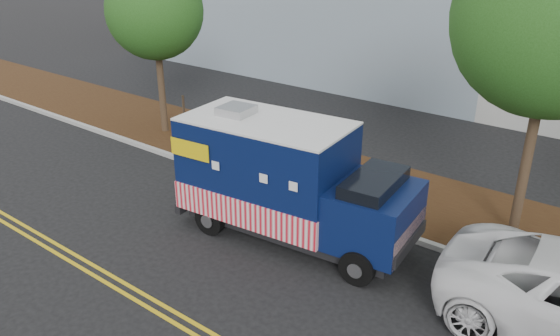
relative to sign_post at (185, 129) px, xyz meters
The scene contains 9 objects.
ground 5.09m from the sign_post, 18.90° to the right, with size 120.00×120.00×0.00m, color black.
curb 4.82m from the sign_post, ahead, with size 120.00×0.18×0.15m, color #9E9E99.
mulch_strip 5.17m from the sign_post, 22.08° to the left, with size 120.00×4.00×0.15m, color black.
centerline_near 7.74m from the sign_post, 52.29° to the right, with size 120.00×0.10×0.01m, color gold.
centerline_far 7.94m from the sign_post, 53.40° to the right, with size 120.00×0.10×0.01m, color gold.
tree_a 4.70m from the sign_post, 153.16° to the left, with size 3.59×3.59×6.61m.
tree_c 11.83m from the sign_post, ahead, with size 4.64×4.64×8.08m.
sign_post is the anchor object (origin of this frame).
food_truck 6.14m from the sign_post, 18.42° to the right, with size 6.56×2.98×3.36m.
Camera 1 is at (8.89, -10.62, 7.62)m, focal length 35.00 mm.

